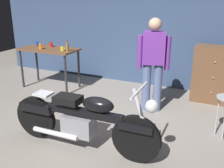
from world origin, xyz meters
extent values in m
plane|color=gray|center=(0.00, 0.00, 0.00)|extent=(12.00, 12.00, 0.00)
cube|color=#384C70|center=(0.00, 2.80, 1.55)|extent=(8.00, 0.12, 3.10)
cube|color=brown|center=(-1.97, 1.65, 0.88)|extent=(1.30, 0.64, 0.04)
cylinder|color=#2D2D33|center=(-2.56, 1.39, 0.43)|extent=(0.05, 0.05, 0.86)
cylinder|color=#2D2D33|center=(-1.38, 1.39, 0.43)|extent=(0.05, 0.05, 0.86)
cylinder|color=#2D2D33|center=(-2.56, 1.91, 0.43)|extent=(0.05, 0.05, 0.86)
cylinder|color=#2D2D33|center=(-1.38, 1.91, 0.43)|extent=(0.05, 0.05, 0.86)
cylinder|color=black|center=(0.74, -0.23, 0.32)|extent=(0.64, 0.08, 0.64)
cylinder|color=black|center=(-0.81, -0.26, 0.32)|extent=(0.64, 0.08, 0.64)
cube|color=black|center=(0.74, -0.23, 0.50)|extent=(0.44, 0.15, 0.10)
cube|color=black|center=(-0.76, -0.26, 0.50)|extent=(0.52, 0.19, 0.12)
cube|color=gray|center=(-0.08, -0.25, 0.34)|extent=(0.44, 0.25, 0.28)
cube|color=black|center=(0.02, -0.25, 0.55)|extent=(1.10, 0.12, 0.10)
ellipsoid|color=black|center=(0.22, -0.24, 0.70)|extent=(0.44, 0.23, 0.20)
cube|color=black|center=(-0.23, -0.25, 0.70)|extent=(0.36, 0.25, 0.10)
cube|color=silver|center=(-0.63, -0.26, 0.72)|extent=(0.24, 0.20, 0.03)
cylinder|color=silver|center=(0.80, -0.23, 0.65)|extent=(0.26, 0.05, 0.68)
cylinder|color=silver|center=(0.76, -0.23, 0.98)|extent=(0.04, 0.60, 0.03)
sphere|color=silver|center=(0.92, -0.23, 0.80)|extent=(0.16, 0.16, 0.16)
cylinder|color=silver|center=(-0.38, -0.39, 0.22)|extent=(0.70, 0.08, 0.07)
cylinder|color=slate|center=(0.57, 1.40, 0.44)|extent=(0.15, 0.15, 0.88)
cylinder|color=slate|center=(0.38, 1.35, 0.44)|extent=(0.15, 0.15, 0.88)
cube|color=#72339E|center=(0.48, 1.38, 1.16)|extent=(0.42, 0.31, 0.56)
cylinder|color=#72339E|center=(0.71, 1.44, 1.08)|extent=(0.09, 0.09, 0.58)
cylinder|color=#72339E|center=(0.24, 1.32, 1.08)|extent=(0.09, 0.09, 0.58)
sphere|color=tan|center=(0.48, 1.38, 1.56)|extent=(0.22, 0.22, 0.22)
cylinder|color=#B2B2B7|center=(1.63, 0.89, 0.31)|extent=(0.02, 0.02, 0.62)
cube|color=brown|center=(1.46, 2.30, 0.55)|extent=(0.80, 0.44, 1.10)
sphere|color=tan|center=(1.46, 2.07, 0.85)|extent=(0.04, 0.04, 0.04)
sphere|color=tan|center=(1.46, 2.07, 0.55)|extent=(0.04, 0.04, 0.04)
sphere|color=tan|center=(1.46, 2.07, 0.25)|extent=(0.04, 0.04, 0.04)
cylinder|color=orange|center=(-2.08, 1.53, 0.96)|extent=(0.07, 0.07, 0.11)
torus|color=orange|center=(-2.04, 1.53, 0.96)|extent=(0.06, 0.01, 0.06)
cylinder|color=#2D51AD|center=(-2.42, 1.80, 0.95)|extent=(0.08, 0.08, 0.10)
torus|color=#2D51AD|center=(-2.37, 1.80, 0.96)|extent=(0.06, 0.01, 0.06)
cylinder|color=yellow|center=(-1.55, 1.56, 0.94)|extent=(0.08, 0.08, 0.09)
torus|color=yellow|center=(-1.50, 1.56, 0.95)|extent=(0.05, 0.01, 0.05)
cylinder|color=red|center=(-2.03, 1.81, 0.95)|extent=(0.07, 0.07, 0.11)
torus|color=red|center=(-1.98, 1.81, 0.96)|extent=(0.06, 0.01, 0.06)
cylinder|color=olive|center=(-1.42, 1.57, 0.99)|extent=(0.06, 0.06, 0.18)
cylinder|color=olive|center=(-1.42, 1.57, 1.10)|extent=(0.03, 0.03, 0.05)
cylinder|color=black|center=(-1.42, 1.57, 1.14)|extent=(0.03, 0.03, 0.01)
camera|label=1|loc=(1.66, -2.99, 2.05)|focal=42.20mm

